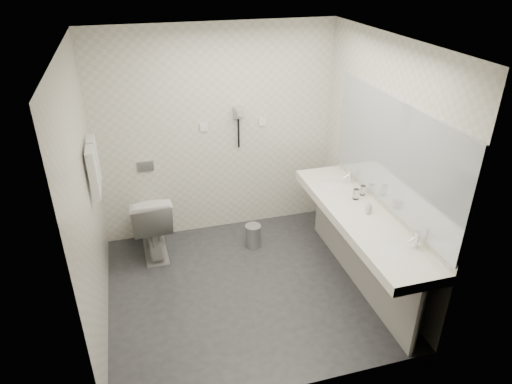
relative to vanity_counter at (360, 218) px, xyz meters
name	(u,v)px	position (x,y,z in m)	size (l,w,h in m)	color
floor	(246,288)	(-1.12, 0.20, -0.80)	(2.80, 2.80, 0.00)	#28292D
ceiling	(243,43)	(-1.12, 0.20, 1.70)	(2.80, 2.80, 0.00)	silver
wall_back	(217,134)	(-1.12, 1.50, 0.45)	(2.80, 2.80, 0.00)	silver
wall_front	(292,264)	(-1.12, -1.10, 0.45)	(2.80, 2.80, 0.00)	silver
wall_left	(86,202)	(-2.52, 0.20, 0.45)	(2.60, 2.60, 0.00)	silver
wall_right	(380,165)	(0.27, 0.20, 0.45)	(2.60, 2.60, 0.00)	silver
vanity_counter	(360,218)	(0.00, 0.00, 0.00)	(0.55, 2.20, 0.10)	silver
vanity_panel	(358,252)	(0.02, 0.00, -0.42)	(0.03, 2.15, 0.75)	#98958F
vanity_post_near	(417,321)	(0.05, -1.04, -0.42)	(0.06, 0.06, 0.75)	silver
vanity_post_far	(321,204)	(0.05, 1.04, -0.42)	(0.06, 0.06, 0.75)	silver
mirror	(392,155)	(0.26, 0.00, 0.65)	(0.02, 2.20, 1.05)	#B2BCC6
basin_near	(395,251)	(0.00, -0.65, 0.04)	(0.40, 0.31, 0.05)	white
basin_far	(333,186)	(0.00, 0.65, 0.04)	(0.40, 0.31, 0.05)	white
faucet_near	(416,239)	(0.19, -0.65, 0.12)	(0.04, 0.04, 0.15)	silver
faucet_far	(350,176)	(0.19, 0.65, 0.12)	(0.04, 0.04, 0.15)	silver
soap_bottle_a	(369,206)	(0.10, 0.02, 0.10)	(0.05, 0.05, 0.10)	white
soap_bottle_c	(368,208)	(0.06, -0.03, 0.11)	(0.05, 0.05, 0.12)	white
glass_left	(356,194)	(0.09, 0.28, 0.11)	(0.06, 0.06, 0.11)	silver
glass_right	(363,190)	(0.20, 0.35, 0.10)	(0.06, 0.06, 0.11)	silver
toilet	(151,222)	(-1.99, 1.15, -0.40)	(0.45, 0.80, 0.81)	white
flush_plate	(146,166)	(-1.98, 1.49, 0.15)	(0.18, 0.02, 0.12)	#B2B5BA
pedal_bin	(253,236)	(-0.84, 0.94, -0.67)	(0.19, 0.19, 0.26)	#B2B5BA
bin_lid	(253,226)	(-0.84, 0.94, -0.53)	(0.19, 0.19, 0.01)	#B2B5BA
towel_rail	(89,146)	(-2.47, 0.75, 0.75)	(0.02, 0.02, 0.62)	silver
towel_near	(93,173)	(-2.46, 0.61, 0.53)	(0.07, 0.24, 0.48)	silver
towel_far	(94,161)	(-2.46, 0.89, 0.53)	(0.07, 0.24, 0.48)	silver
dryer_cradle	(238,112)	(-0.88, 1.47, 0.70)	(0.10, 0.04, 0.14)	#9C9BA0
dryer_barrel	(239,112)	(-0.88, 1.40, 0.73)	(0.08, 0.08, 0.14)	#9C9BA0
dryer_cord	(239,133)	(-0.88, 1.46, 0.45)	(0.02, 0.02, 0.35)	black
switch_plate_a	(204,128)	(-1.27, 1.49, 0.55)	(0.09, 0.02, 0.09)	white
switch_plate_b	(262,122)	(-0.57, 1.49, 0.55)	(0.09, 0.02, 0.09)	white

